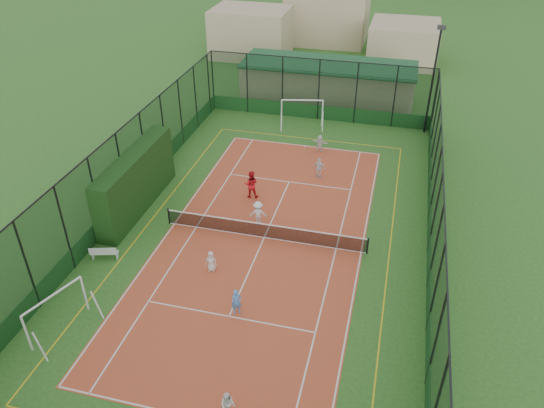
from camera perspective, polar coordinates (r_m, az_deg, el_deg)
The scene contains 18 objects.
ground at distance 30.15m, azimuth -0.84°, elevation -3.64°, with size 300.00×300.00×0.00m, color #2C591E.
court_slab at distance 30.14m, azimuth -0.84°, elevation -3.63°, with size 11.17×23.97×0.01m, color #BE532A.
tennis_net at distance 29.83m, azimuth -0.85°, elevation -2.83°, with size 11.67×0.12×1.06m, color black, non-canonical shape.
perimeter_fence at distance 28.72m, azimuth -0.88°, elevation 0.36°, with size 18.12×34.12×5.00m, color black, non-canonical shape.
floodlight_ne at distance 42.32m, azimuth 16.87°, elevation 12.49°, with size 0.60×0.26×8.25m, color black, non-canonical shape.
clubhouse at distance 48.63m, azimuth 6.05°, elevation 13.10°, with size 15.20×7.20×3.15m, color tan, non-canonical shape.
hedge_left at distance 32.87m, azimuth -14.42°, elevation 2.36°, with size 1.23×8.22×3.60m, color black.
white_bench at distance 29.80m, azimuth -17.56°, elevation -4.97°, with size 1.45×0.40×0.82m, color white, non-canonical shape.
futsal_goal_near at distance 26.02m, azimuth -22.13°, elevation -10.78°, with size 0.91×3.15×2.03m, color white, non-canonical shape.
futsal_goal_far at distance 42.91m, azimuth 3.24°, elevation 9.75°, with size 3.36×0.98×2.17m, color white, non-canonical shape.
child_near_left at distance 27.70m, azimuth -6.57°, elevation -6.14°, with size 0.58×0.38×1.19m, color silver.
child_near_mid at distance 25.22m, azimuth -3.84°, elevation -10.45°, with size 0.49×0.32×1.34m, color #4F92DF.
child_near_right at distance 21.61m, azimuth -4.79°, elevation -20.72°, with size 0.59×0.46×1.21m, color white.
child_far_left at distance 30.79m, azimuth -1.50°, elevation -1.00°, with size 0.99×0.57×1.53m, color silver.
child_far_right at distance 35.59m, azimuth 5.09°, elevation 3.87°, with size 0.85×0.36×1.46m, color silver.
child_far_back at distance 39.11m, azimuth 5.16°, elevation 6.54°, with size 1.17×0.37×1.26m, color white.
coach at distance 33.29m, azimuth -2.27°, elevation 2.14°, with size 0.89×0.69×1.82m, color red.
tennis_balls at distance 31.41m, azimuth -0.14°, elevation -1.85°, with size 4.96×1.34×0.07m.
Camera 1 is at (6.40, -23.32, 18.00)m, focal length 35.00 mm.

